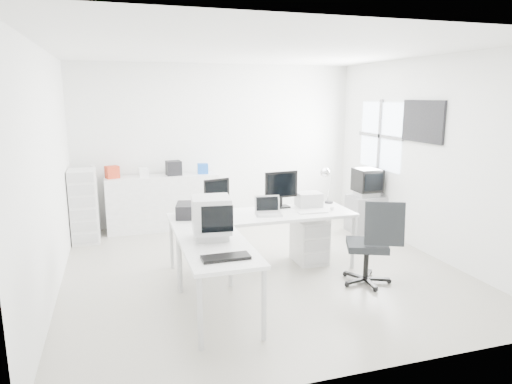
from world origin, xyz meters
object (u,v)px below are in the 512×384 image
object	(u,v)px
laser_printer	(309,199)
crt_monitor	(211,216)
tv_cabinet	(365,213)
sideboard	(163,203)
main_desk	(262,241)
lcd_monitor_small	(217,196)
crt_tv	(367,183)
inkjet_printer	(196,210)
lcd_monitor_large	(281,190)
office_chair	(367,241)
drawer_pedestal	(309,241)
filing_cabinet	(84,206)
side_desk	(217,280)
laptop	(269,206)

from	to	relation	value
laser_printer	crt_monitor	xyz separation A→B (m)	(-1.60, -1.07, 0.16)
tv_cabinet	sideboard	size ratio (longest dim) A/B	0.33
main_desk	lcd_monitor_small	size ratio (longest dim) A/B	5.32
main_desk	crt_tv	size ratio (longest dim) A/B	4.80
crt_monitor	inkjet_printer	bearing A→B (deg)	96.22
laser_printer	sideboard	world-z (taller)	laser_printer
tv_cabinet	sideboard	distance (m)	3.45
lcd_monitor_large	sideboard	bearing A→B (deg)	119.78
crt_monitor	office_chair	distance (m)	1.97
crt_tv	drawer_pedestal	bearing A→B (deg)	-144.72
tv_cabinet	filing_cabinet	bearing A→B (deg)	170.14
tv_cabinet	lcd_monitor_large	bearing A→B (deg)	-155.06
laser_printer	crt_tv	bearing A→B (deg)	35.12
crt_tv	office_chair	bearing A→B (deg)	-120.16
main_desk	drawer_pedestal	bearing A→B (deg)	4.09
inkjet_printer	crt_tv	world-z (taller)	crt_tv
crt_monitor	tv_cabinet	size ratio (longest dim) A/B	0.83
sideboard	crt_tv	bearing A→B (deg)	-19.24
lcd_monitor_small	laser_printer	xyz separation A→B (m)	(1.30, -0.03, -0.13)
lcd_monitor_small	sideboard	xyz separation A→B (m)	(-0.51, 1.99, -0.51)
lcd_monitor_large	laser_printer	bearing A→B (deg)	-9.78
drawer_pedestal	tv_cabinet	xyz separation A→B (m)	(1.50, 1.06, 0.01)
lcd_monitor_small	filing_cabinet	bearing A→B (deg)	120.64
main_desk	filing_cabinet	bearing A→B (deg)	140.64
main_desk	filing_cabinet	world-z (taller)	filing_cabinet
main_desk	drawer_pedestal	xyz separation A→B (m)	(0.70, 0.05, -0.08)
laser_printer	office_chair	xyz separation A→B (m)	(0.31, -1.06, -0.31)
crt_monitor	drawer_pedestal	bearing A→B (deg)	36.36
lcd_monitor_small	crt_monitor	bearing A→B (deg)	-121.54
lcd_monitor_large	office_chair	distance (m)	1.38
inkjet_printer	lcd_monitor_large	distance (m)	1.22
crt_tv	sideboard	size ratio (longest dim) A/B	0.27
inkjet_printer	crt_monitor	size ratio (longest dim) A/B	0.97
laser_printer	sideboard	distance (m)	2.74
tv_cabinet	sideboard	xyz separation A→B (m)	(-3.26, 1.14, 0.16)
office_chair	crt_tv	xyz separation A→B (m)	(1.13, 1.95, 0.30)
laser_printer	crt_tv	distance (m)	1.70
side_desk	laptop	xyz separation A→B (m)	(0.90, 1.00, 0.49)
lcd_monitor_small	lcd_monitor_large	size ratio (longest dim) A/B	0.91
main_desk	lcd_monitor_large	world-z (taller)	lcd_monitor_large
lcd_monitor_large	laser_printer	size ratio (longest dim) A/B	1.49
drawer_pedestal	sideboard	size ratio (longest dim) A/B	0.32
sideboard	filing_cabinet	size ratio (longest dim) A/B	1.63
crt_monitor	sideboard	size ratio (longest dim) A/B	0.27
crt_tv	filing_cabinet	xyz separation A→B (m)	(-4.50, 0.78, -0.26)
crt_monitor	filing_cabinet	world-z (taller)	crt_monitor
drawer_pedestal	lcd_monitor_large	size ratio (longest dim) A/B	1.21
drawer_pedestal	filing_cabinet	world-z (taller)	filing_cabinet
drawer_pedestal	office_chair	xyz separation A→B (m)	(0.36, -0.89, 0.23)
inkjet_printer	sideboard	size ratio (longest dim) A/B	0.26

